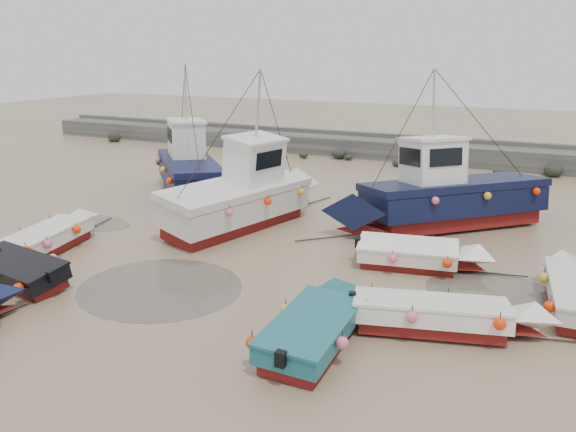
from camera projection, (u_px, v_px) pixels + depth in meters
name	position (u px, v px, depth m)	size (l,w,h in m)	color
ground	(264.00, 285.00, 17.13)	(120.00, 120.00, 0.00)	#907E5D
seawall	(422.00, 151.00, 36.03)	(60.00, 4.92, 1.50)	slate
puddle_a	(160.00, 287.00, 16.98)	(5.05, 5.05, 0.01)	#534E42
puddle_b	(492.00, 293.00, 16.61)	(3.85, 3.85, 0.01)	#534E42
puddle_c	(88.00, 222.00, 23.40)	(4.10, 4.10, 0.01)	#534E42
puddle_d	(401.00, 214.00, 24.56)	(5.26, 5.26, 0.01)	#534E42
dinghy_0	(49.00, 236.00, 20.02)	(2.44, 6.45, 1.43)	maroon
dinghy_2	(317.00, 322.00, 13.62)	(2.11, 5.78, 1.43)	maroon
dinghy_3	(446.00, 313.00, 14.11)	(6.12, 2.63, 1.43)	maroon
dinghy_4	(13.00, 265.00, 17.25)	(5.75, 2.17, 1.43)	maroon
dinghy_5	(419.00, 252.00, 18.35)	(5.43, 2.16, 1.43)	maroon
cabin_boat_0	(187.00, 167.00, 27.58)	(7.42, 7.78, 6.22)	maroon
cabin_boat_1	(245.00, 193.00, 22.63)	(4.32, 9.55, 6.22)	maroon
cabin_boat_2	(441.00, 196.00, 22.35)	(8.58, 8.13, 6.22)	maroon
person	(249.00, 218.00, 23.98)	(0.65, 0.42, 1.78)	#1B1F37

